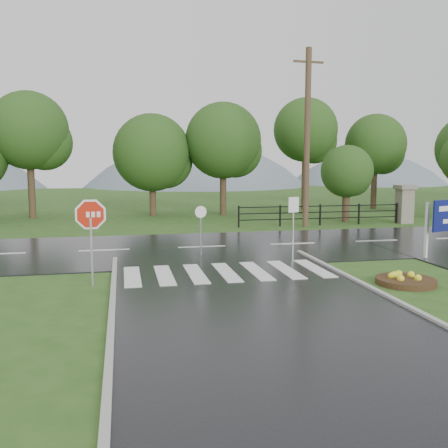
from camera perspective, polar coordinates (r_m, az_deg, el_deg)
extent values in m
plane|color=#2A501A|center=(11.51, 5.51, -11.14)|extent=(120.00, 120.00, 0.00)
cube|color=black|center=(21.01, -2.53, -2.74)|extent=(90.00, 8.00, 0.04)
cube|color=silver|center=(15.84, -10.45, -5.90)|extent=(0.50, 2.80, 0.02)
cube|color=silver|center=(15.89, -6.83, -5.79)|extent=(0.50, 2.80, 0.02)
cube|color=silver|center=(16.00, -3.24, -5.66)|extent=(0.50, 2.80, 0.02)
cube|color=silver|center=(16.17, 0.28, -5.51)|extent=(0.50, 2.80, 0.02)
cube|color=silver|center=(16.40, 3.72, -5.35)|extent=(0.50, 2.80, 0.02)
cube|color=silver|center=(16.69, 7.05, -5.17)|extent=(0.50, 2.80, 0.02)
cube|color=silver|center=(17.03, 10.25, -4.98)|extent=(0.50, 2.80, 0.02)
cube|color=#A3A39B|center=(7.39, -13.43, -22.29)|extent=(0.15, 24.00, 0.12)
cube|color=gray|center=(31.14, 19.91, 1.93)|extent=(0.80, 0.80, 2.00)
cube|color=#6B6659|center=(31.07, 20.00, 3.99)|extent=(1.00, 1.00, 0.24)
cube|color=black|center=(28.82, 10.92, 0.64)|extent=(9.50, 0.05, 0.05)
cube|color=black|center=(28.78, 10.94, 1.33)|extent=(9.50, 0.05, 0.05)
cube|color=black|center=(28.75, 10.95, 2.03)|extent=(9.50, 0.05, 0.05)
cube|color=black|center=(27.33, 1.69, 0.84)|extent=(0.08, 0.08, 1.20)
cube|color=black|center=(30.92, 19.09, 1.18)|extent=(0.08, 0.08, 1.20)
sphere|color=slate|center=(79.08, -3.04, -8.16)|extent=(48.00, 48.00, 48.00)
sphere|color=slate|center=(86.64, 15.63, -4.13)|extent=(36.00, 36.00, 36.00)
cube|color=#939399|center=(14.93, -14.88, -3.14)|extent=(0.06, 0.06, 2.00)
cylinder|color=white|center=(14.79, -15.01, 1.07)|extent=(1.20, 0.08, 1.20)
cylinder|color=red|center=(14.78, -15.01, 1.06)|extent=(1.05, 0.08, 1.05)
cube|color=silver|center=(19.92, 22.15, -0.74)|extent=(0.13, 0.13, 2.11)
cylinder|color=#332111|center=(15.79, 20.05, -6.17)|extent=(1.74, 1.74, 0.17)
cube|color=#939399|center=(19.85, 7.90, -0.33)|extent=(0.04, 0.04, 2.09)
cube|color=white|center=(19.74, 7.97, 2.19)|extent=(0.48, 0.17, 0.60)
cylinder|color=#939399|center=(18.99, -2.67, -1.04)|extent=(0.05, 0.05, 1.80)
cylinder|color=white|center=(18.87, -2.68, 1.39)|extent=(0.45, 0.07, 0.45)
cylinder|color=#473523|center=(27.80, 9.47, 9.56)|extent=(0.32, 0.32, 9.63)
cube|color=brown|center=(28.27, 9.65, 17.82)|extent=(1.72, 0.21, 0.11)
cylinder|color=#3D2B1C|center=(31.02, 13.76, 2.62)|extent=(0.42, 0.42, 2.52)
sphere|color=#1F4214|center=(30.93, 13.86, 5.88)|extent=(3.13, 3.13, 3.13)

